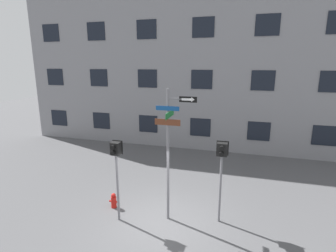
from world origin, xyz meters
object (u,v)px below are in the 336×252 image
(pedestrian_signal_left, at_px, (116,160))
(pedestrian_signal_right, at_px, (222,160))
(street_sign_pole, at_px, (170,144))
(fire_hydrant, at_px, (114,201))

(pedestrian_signal_left, xyz_separation_m, pedestrian_signal_right, (3.34, 0.88, 0.04))
(street_sign_pole, bearing_deg, fire_hydrant, 176.59)
(pedestrian_signal_right, bearing_deg, street_sign_pole, -168.84)
(street_sign_pole, distance_m, pedestrian_signal_left, 1.85)
(pedestrian_signal_left, relative_size, fire_hydrant, 4.96)
(pedestrian_signal_left, xyz_separation_m, fire_hydrant, (-0.55, 0.69, -1.95))
(pedestrian_signal_right, xyz_separation_m, fire_hydrant, (-3.89, -0.19, -1.99))
(street_sign_pole, xyz_separation_m, pedestrian_signal_right, (1.65, 0.33, -0.48))
(fire_hydrant, bearing_deg, pedestrian_signal_left, -51.22)
(pedestrian_signal_right, distance_m, fire_hydrant, 4.38)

